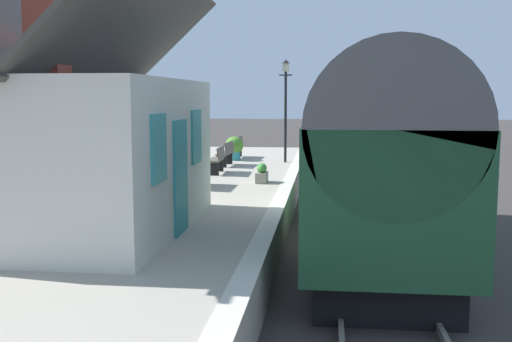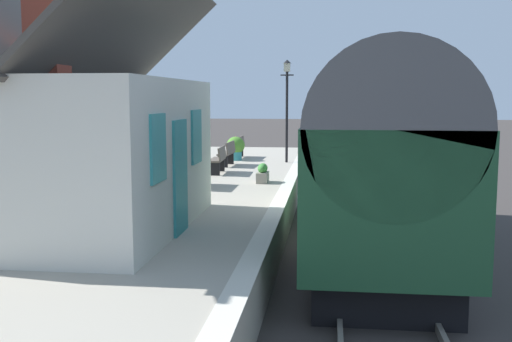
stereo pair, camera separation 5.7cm
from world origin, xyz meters
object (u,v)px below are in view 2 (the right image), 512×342
at_px(planter_edge_near, 180,151).
at_px(lamp_post_platform, 287,92).
at_px(bench_platform_end, 228,153).
at_px(bench_mid_platform, 219,159).
at_px(train, 371,153).
at_px(planter_bench_right, 236,147).
at_px(bench_near_building, 197,170).
at_px(station_building, 84,146).
at_px(planter_edge_far, 263,173).
at_px(bench_by_lamp, 238,146).
at_px(tree_mid_background, 4,81).

bearing_deg(planter_edge_near, lamp_post_platform, -102.86).
height_order(bench_platform_end, bench_mid_platform, same).
distance_m(train, planter_bench_right, 11.09).
distance_m(planter_edge_near, lamp_post_platform, 5.17).
xyz_separation_m(bench_near_building, lamp_post_platform, (6.66, -2.05, 2.23)).
relative_size(bench_platform_end, bench_near_building, 1.01).
xyz_separation_m(train, station_building, (-2.63, 5.50, 0.31)).
bearing_deg(planter_edge_near, planter_edge_far, -147.82).
height_order(bench_by_lamp, tree_mid_background, tree_mid_background).
height_order(bench_near_building, bench_mid_platform, same).
height_order(train, bench_mid_platform, train).
bearing_deg(train, bench_platform_end, 29.39).
relative_size(station_building, planter_edge_near, 6.59).
bearing_deg(planter_bench_right, bench_platform_end, 179.84).
distance_m(planter_edge_far, tree_mid_background, 8.37).
relative_size(bench_platform_end, lamp_post_platform, 0.36).
relative_size(planter_bench_right, planter_edge_far, 1.41).
bearing_deg(bench_by_lamp, planter_bench_right, -177.02).
height_order(train, bench_platform_end, train).
distance_m(bench_platform_end, planter_bench_right, 1.90).
height_order(bench_by_lamp, bench_near_building, same).
relative_size(train, planter_edge_far, 14.67).
relative_size(planter_bench_right, lamp_post_platform, 0.25).
bearing_deg(lamp_post_platform, station_building, 166.32).
height_order(planter_edge_near, planter_edge_far, planter_edge_near).
bearing_deg(lamp_post_platform, bench_by_lamp, 54.35).
bearing_deg(bench_near_building, bench_platform_end, 0.25).
height_order(bench_platform_end, planter_edge_near, bench_platform_end).
bearing_deg(bench_by_lamp, bench_mid_platform, -178.61).
height_order(bench_near_building, planter_bench_right, planter_bench_right).
bearing_deg(bench_mid_platform, station_building, 173.50).
bearing_deg(bench_mid_platform, planter_edge_near, 27.99).
bearing_deg(station_building, train, -64.46).
distance_m(train, planter_edge_near, 12.72).
bearing_deg(planter_bench_right, train, -155.45).
xyz_separation_m(planter_bench_right, lamp_post_platform, (-0.50, -2.06, 2.19)).
bearing_deg(bench_near_building, planter_edge_near, 17.40).
height_order(planter_edge_far, lamp_post_platform, lamp_post_platform).
xyz_separation_m(station_building, bench_mid_platform, (8.58, -0.98, -1.11)).
bearing_deg(bench_mid_platform, bench_by_lamp, 1.39).
bearing_deg(tree_mid_background, station_building, -141.23).
height_order(station_building, bench_platform_end, station_building).
bearing_deg(bench_platform_end, station_building, 175.23).
xyz_separation_m(bench_by_lamp, tree_mid_background, (-7.17, 6.11, 2.53)).
height_order(bench_near_building, planter_edge_near, bench_near_building).
xyz_separation_m(planter_bench_right, tree_mid_background, (-6.14, 6.17, 2.48)).
distance_m(station_building, tree_mid_background, 8.52).
bearing_deg(planter_edge_near, bench_mid_platform, -152.01).
bearing_deg(planter_edge_far, tree_mid_background, 90.63).
height_order(planter_bench_right, lamp_post_platform, lamp_post_platform).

